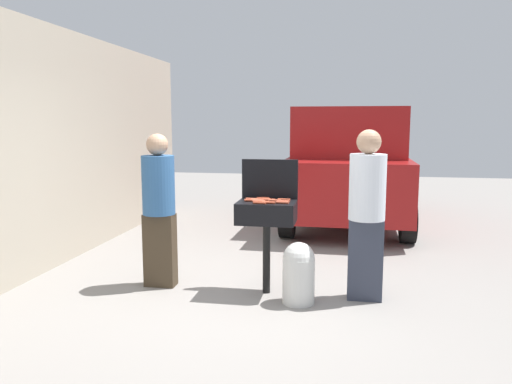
# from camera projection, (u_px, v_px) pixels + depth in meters

# --- Properties ---
(ground_plane) EXTENTS (24.00, 24.00, 0.00)m
(ground_plane) POSITION_uv_depth(u_px,v_px,m) (250.00, 299.00, 5.04)
(ground_plane) COLOR gray
(house_wall_side) EXTENTS (0.24, 8.00, 2.96)m
(house_wall_side) POSITION_uv_depth(u_px,v_px,m) (56.00, 146.00, 6.28)
(house_wall_side) COLOR #B2A893
(house_wall_side) RESTS_ON ground
(bbq_grill) EXTENTS (0.60, 0.44, 0.98)m
(bbq_grill) POSITION_uv_depth(u_px,v_px,m) (267.00, 216.00, 5.11)
(bbq_grill) COLOR black
(bbq_grill) RESTS_ON ground
(grill_lid_open) EXTENTS (0.60, 0.05, 0.42)m
(grill_lid_open) POSITION_uv_depth(u_px,v_px,m) (270.00, 179.00, 5.28)
(grill_lid_open) COLOR black
(grill_lid_open) RESTS_ON bbq_grill
(hot_dog_0) EXTENTS (0.13, 0.03, 0.03)m
(hot_dog_0) POSITION_uv_depth(u_px,v_px,m) (263.00, 198.00, 5.24)
(hot_dog_0) COLOR #AD4228
(hot_dog_0) RESTS_ON bbq_grill
(hot_dog_1) EXTENTS (0.13, 0.03, 0.03)m
(hot_dog_1) POSITION_uv_depth(u_px,v_px,m) (269.00, 203.00, 4.95)
(hot_dog_1) COLOR #AD4228
(hot_dog_1) RESTS_ON bbq_grill
(hot_dog_2) EXTENTS (0.13, 0.04, 0.03)m
(hot_dog_2) POSITION_uv_depth(u_px,v_px,m) (263.00, 202.00, 5.00)
(hot_dog_2) COLOR #AD4228
(hot_dog_2) RESTS_ON bbq_grill
(hot_dog_3) EXTENTS (0.13, 0.03, 0.03)m
(hot_dog_3) POSITION_uv_depth(u_px,v_px,m) (259.00, 201.00, 5.04)
(hot_dog_3) COLOR #C6593D
(hot_dog_3) RESTS_ON bbq_grill
(hot_dog_4) EXTENTS (0.13, 0.04, 0.03)m
(hot_dog_4) POSITION_uv_depth(u_px,v_px,m) (251.00, 200.00, 5.09)
(hot_dog_4) COLOR #AD4228
(hot_dog_4) RESTS_ON bbq_grill
(hot_dog_5) EXTENTS (0.13, 0.04, 0.03)m
(hot_dog_5) POSITION_uv_depth(u_px,v_px,m) (252.00, 199.00, 5.17)
(hot_dog_5) COLOR #B74C33
(hot_dog_5) RESTS_ON bbq_grill
(hot_dog_6) EXTENTS (0.13, 0.03, 0.03)m
(hot_dog_6) POSITION_uv_depth(u_px,v_px,m) (284.00, 200.00, 5.14)
(hot_dog_6) COLOR #AD4228
(hot_dog_6) RESTS_ON bbq_grill
(hot_dog_7) EXTENTS (0.13, 0.04, 0.03)m
(hot_dog_7) POSITION_uv_depth(u_px,v_px,m) (283.00, 201.00, 5.03)
(hot_dog_7) COLOR #B74C33
(hot_dog_7) RESTS_ON bbq_grill
(hot_dog_8) EXTENTS (0.13, 0.04, 0.03)m
(hot_dog_8) POSITION_uv_depth(u_px,v_px,m) (269.00, 200.00, 5.12)
(hot_dog_8) COLOR #AD4228
(hot_dog_8) RESTS_ON bbq_grill
(hot_dog_9) EXTENTS (0.13, 0.03, 0.03)m
(hot_dog_9) POSITION_uv_depth(u_px,v_px,m) (257.00, 200.00, 5.12)
(hot_dog_9) COLOR #C6593D
(hot_dog_9) RESTS_ON bbq_grill
(hot_dog_10) EXTENTS (0.13, 0.04, 0.03)m
(hot_dog_10) POSITION_uv_depth(u_px,v_px,m) (275.00, 201.00, 5.08)
(hot_dog_10) COLOR #B74C33
(hot_dog_10) RESTS_ON bbq_grill
(hot_dog_11) EXTENTS (0.13, 0.04, 0.03)m
(hot_dog_11) POSITION_uv_depth(u_px,v_px,m) (282.00, 202.00, 4.96)
(hot_dog_11) COLOR #B74C33
(hot_dog_11) RESTS_ON bbq_grill
(hot_dog_12) EXTENTS (0.13, 0.04, 0.03)m
(hot_dog_12) POSITION_uv_depth(u_px,v_px,m) (264.00, 199.00, 5.17)
(hot_dog_12) COLOR #AD4228
(hot_dog_12) RESTS_ON bbq_grill
(hot_dog_13) EXTENTS (0.13, 0.04, 0.03)m
(hot_dog_13) POSITION_uv_depth(u_px,v_px,m) (259.00, 203.00, 4.94)
(hot_dog_13) COLOR #AD4228
(hot_dog_13) RESTS_ON bbq_grill
(propane_tank) EXTENTS (0.32, 0.32, 0.62)m
(propane_tank) POSITION_uv_depth(u_px,v_px,m) (299.00, 272.00, 4.89)
(propane_tank) COLOR silver
(propane_tank) RESTS_ON ground
(person_left) EXTENTS (0.35, 0.35, 1.67)m
(person_left) POSITION_uv_depth(u_px,v_px,m) (159.00, 205.00, 5.33)
(person_left) COLOR #3F3323
(person_left) RESTS_ON ground
(person_right) EXTENTS (0.36, 0.36, 1.72)m
(person_right) POSITION_uv_depth(u_px,v_px,m) (367.00, 209.00, 4.91)
(person_right) COLOR #333847
(person_right) RESTS_ON ground
(parked_minivan) EXTENTS (2.08, 4.43, 2.02)m
(parked_minivan) POSITION_uv_depth(u_px,v_px,m) (348.00, 165.00, 8.85)
(parked_minivan) COLOR maroon
(parked_minivan) RESTS_ON ground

